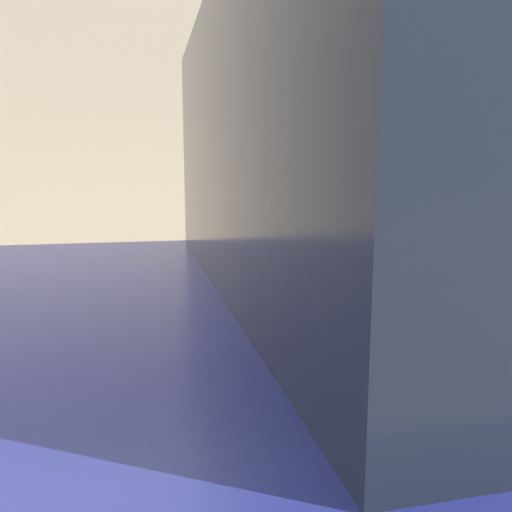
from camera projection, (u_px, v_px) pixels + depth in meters
The scene contains 2 objects.
sidewalk at pixel (163, 350), 3.92m from camera, with size 24.00×2.80×0.12m.
parking_meter at pixel (256, 219), 2.72m from camera, with size 0.20×0.13×1.46m.
Camera 1 is at (-0.32, -1.61, 1.41)m, focal length 35.00 mm.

